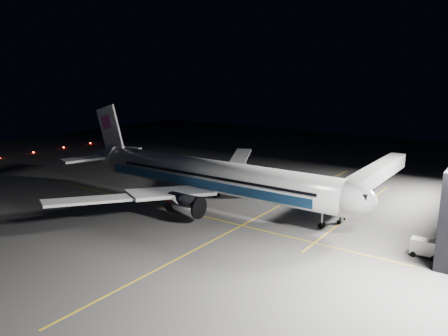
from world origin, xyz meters
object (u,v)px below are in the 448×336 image
safety_cone_b (260,189)px  airliner (208,176)px  service_truck (429,248)px  baggage_tug (235,176)px  jet_bridge (371,177)px  safety_cone_a (264,195)px  safety_cone_c (256,192)px

safety_cone_b → airliner: bearing=-103.1°
service_truck → baggage_tug: service_truck is taller
baggage_tug → airliner: bearing=-81.7°
jet_bridge → airliner: bearing=-142.0°
safety_cone_a → safety_cone_b: safety_cone_a is taller
jet_bridge → service_truck: bearing=-55.7°
airliner → service_truck: airliner is taller
airliner → service_truck: size_ratio=13.69×
safety_cone_c → jet_bridge: bearing=20.2°
safety_cone_a → safety_cone_b: size_ratio=1.03×
airliner → safety_cone_a: 12.32m
airliner → safety_cone_a: bearing=57.5°
airliner → baggage_tug: bearing=108.2°
airliner → safety_cone_a: (6.09, 9.55, -4.85)m
jet_bridge → service_truck: size_ratio=7.66×
baggage_tug → safety_cone_b: 9.50m
baggage_tug → safety_cone_c: (9.05, -6.18, -0.53)m
safety_cone_a → airliner: bearing=-122.5°
safety_cone_c → airliner: bearing=-107.7°
service_truck → safety_cone_a: service_truck is taller
jet_bridge → safety_cone_c: 21.33m
service_truck → safety_cone_b: (-33.76, 15.22, -0.91)m
jet_bridge → safety_cone_c: jet_bridge is taller
airliner → baggage_tug: size_ratio=21.90×
airliner → jet_bridge: (23.08, 18.06, -0.58)m
airliner → safety_cone_c: bearing=72.3°
service_truck → airliner: bearing=175.6°
airliner → service_truck: (36.83, -2.08, -3.95)m
safety_cone_b → service_truck: bearing=-24.3°
service_truck → safety_cone_a: 32.88m
airliner → safety_cone_b: airliner is taller
service_truck → safety_cone_b: 37.05m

